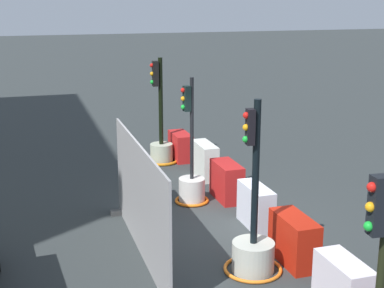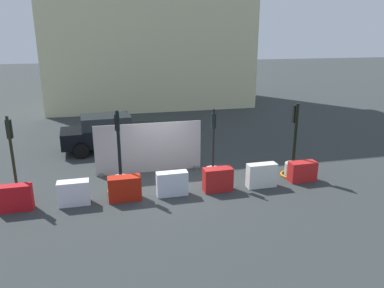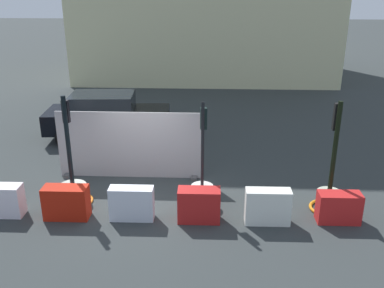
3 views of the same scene
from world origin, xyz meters
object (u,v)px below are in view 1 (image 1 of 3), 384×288
object	(u,v)px
construction_barrier_2	(294,240)
construction_barrier_4	(227,181)
construction_barrier_5	(205,160)
traffic_light_3	(161,144)
traffic_light_1	(253,246)
construction_barrier_6	(181,146)
traffic_light_2	(191,183)
construction_barrier_3	(256,207)
construction_barrier_1	(343,287)

from	to	relation	value
construction_barrier_2	construction_barrier_4	world-z (taller)	construction_barrier_4
construction_barrier_4	construction_barrier_5	size ratio (longest dim) A/B	0.95
construction_barrier_2	construction_barrier_5	distance (m)	5.00
traffic_light_3	construction_barrier_2	world-z (taller)	traffic_light_3
traffic_light_1	construction_barrier_2	world-z (taller)	traffic_light_1
construction_barrier_4	construction_barrier_5	world-z (taller)	construction_barrier_5
traffic_light_3	construction_barrier_6	bearing A→B (deg)	-81.05
traffic_light_2	construction_barrier_5	world-z (taller)	traffic_light_2
construction_barrier_4	construction_barrier_3	bearing A→B (deg)	179.91
construction_barrier_2	construction_barrier_6	world-z (taller)	construction_barrier_2
traffic_light_2	construction_barrier_6	distance (m)	3.45
traffic_light_2	construction_barrier_2	bearing A→B (deg)	-166.17
traffic_light_3	construction_barrier_3	world-z (taller)	traffic_light_3
construction_barrier_4	construction_barrier_6	size ratio (longest dim) A/B	1.00
traffic_light_3	construction_barrier_4	distance (m)	3.42
construction_barrier_1	construction_barrier_6	xyz separation A→B (m)	(8.41, 0.08, -0.03)
traffic_light_2	construction_barrier_2	size ratio (longest dim) A/B	2.56
traffic_light_2	construction_barrier_6	xyz separation A→B (m)	(3.38, -0.71, -0.06)
traffic_light_1	construction_barrier_1	world-z (taller)	traffic_light_1
traffic_light_3	construction_barrier_3	size ratio (longest dim) A/B	2.67
construction_barrier_1	construction_barrier_2	size ratio (longest dim) A/B	0.93
construction_barrier_2	construction_barrier_4	size ratio (longest dim) A/B	1.06
construction_barrier_3	construction_barrier_5	world-z (taller)	construction_barrier_5
construction_barrier_4	traffic_light_3	bearing A→B (deg)	12.04
construction_barrier_2	construction_barrier_6	bearing A→B (deg)	1.07
construction_barrier_2	construction_barrier_3	xyz separation A→B (m)	(1.65, 0.01, 0.01)
traffic_light_2	traffic_light_3	size ratio (longest dim) A/B	0.97
traffic_light_2	construction_barrier_1	bearing A→B (deg)	-171.17
traffic_light_3	construction_barrier_3	bearing A→B (deg)	-171.94
construction_barrier_2	construction_barrier_5	bearing A→B (deg)	-0.25
construction_barrier_3	construction_barrier_6	bearing A→B (deg)	1.30
construction_barrier_2	construction_barrier_4	distance (m)	3.32
construction_barrier_3	traffic_light_2	bearing A→B (deg)	25.37
construction_barrier_1	construction_barrier_6	bearing A→B (deg)	0.53
traffic_light_1	construction_barrier_5	bearing A→B (deg)	-9.21
construction_barrier_4	construction_barrier_1	bearing A→B (deg)	179.53
construction_barrier_4	traffic_light_1	bearing A→B (deg)	166.84
construction_barrier_5	construction_barrier_6	size ratio (longest dim) A/B	1.05
traffic_light_1	construction_barrier_2	xyz separation A→B (m)	(0.08, -0.80, -0.03)
traffic_light_3	construction_barrier_1	size ratio (longest dim) A/B	2.84
construction_barrier_3	construction_barrier_2	bearing A→B (deg)	-179.64
construction_barrier_4	traffic_light_2	bearing A→B (deg)	85.89
construction_barrier_5	construction_barrier_6	world-z (taller)	construction_barrier_5
construction_barrier_5	construction_barrier_6	distance (m)	1.76
traffic_light_1	construction_barrier_1	bearing A→B (deg)	-154.52
construction_barrier_3	construction_barrier_4	world-z (taller)	construction_barrier_3
construction_barrier_4	construction_barrier_6	bearing A→B (deg)	1.97
construction_barrier_3	traffic_light_1	bearing A→B (deg)	155.35
traffic_light_2	construction_barrier_4	xyz separation A→B (m)	(-0.06, -0.82, -0.02)
construction_barrier_3	construction_barrier_4	size ratio (longest dim) A/B	1.05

